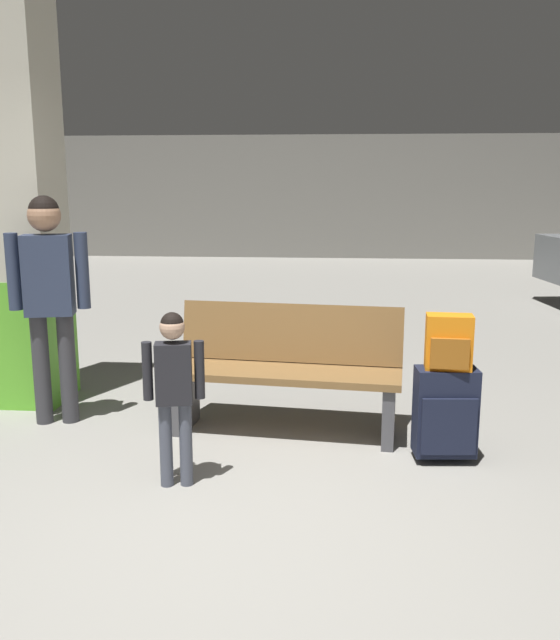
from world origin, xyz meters
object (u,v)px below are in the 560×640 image
object	(u,v)px
bench	(287,371)
backpack_bright	(449,343)
child	(174,381)
suitcase	(445,412)
adult	(49,286)
structural_pillar	(19,202)

from	to	relation	value
bench	backpack_bright	size ratio (longest dim) A/B	4.84
child	suitcase	bearing A→B (deg)	16.73
suitcase	child	size ratio (longest dim) A/B	0.59
child	adult	xyz separation A→B (m)	(-1.12, 0.97, 0.38)
backpack_bright	adult	size ratio (longest dim) A/B	0.21
backpack_bright	adult	world-z (taller)	adult
child	adult	world-z (taller)	adult
structural_pillar	adult	world-z (taller)	structural_pillar
suitcase	backpack_bright	size ratio (longest dim) A/B	1.78
structural_pillar	suitcase	xyz separation A→B (m)	(3.14, -0.99, -1.27)
bench	child	bearing A→B (deg)	-121.59
adult	backpack_bright	bearing A→B (deg)	-10.21
backpack_bright	child	size ratio (longest dim) A/B	0.33
structural_pillar	adult	xyz separation A→B (m)	(0.41, -0.50, -0.57)
child	adult	bearing A→B (deg)	138.97
adult	bench	bearing A→B (deg)	-1.27
suitcase	adult	size ratio (longest dim) A/B	0.37
backpack_bright	child	distance (m)	1.69
backpack_bright	adult	distance (m)	2.78
backpack_bright	structural_pillar	bearing A→B (deg)	162.46
bench	child	size ratio (longest dim) A/B	1.60
structural_pillar	backpack_bright	distance (m)	3.39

